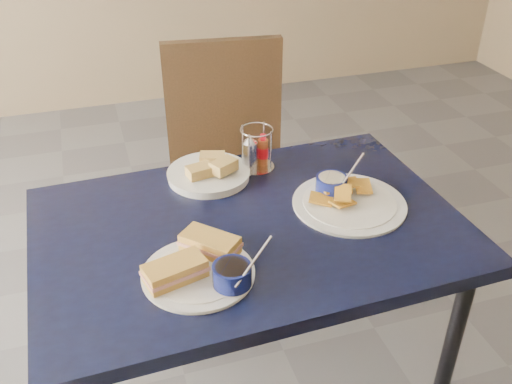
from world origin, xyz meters
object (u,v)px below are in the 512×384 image
object	(u,v)px
plantain_plate	(344,197)
condiment_caddy	(255,152)
sandwich_plate	(202,265)
chair_far	(226,152)
bread_basket	(210,173)
dining_table	(250,245)

from	to	relation	value
plantain_plate	condiment_caddy	distance (m)	0.32
sandwich_plate	chair_far	bearing A→B (deg)	72.26
plantain_plate	condiment_caddy	world-z (taller)	condiment_caddy
sandwich_plate	bread_basket	xyz separation A→B (m)	(0.12, 0.42, -0.01)
chair_far	bread_basket	xyz separation A→B (m)	(-0.17, -0.49, 0.21)
chair_far	bread_basket	bearing A→B (deg)	-109.52
sandwich_plate	plantain_plate	size ratio (longest dim) A/B	0.94
bread_basket	dining_table	bearing A→B (deg)	-80.01
dining_table	chair_far	world-z (taller)	chair_far
sandwich_plate	plantain_plate	xyz separation A→B (m)	(0.45, 0.18, -0.01)
bread_basket	condiment_caddy	xyz separation A→B (m)	(0.15, 0.02, 0.04)
bread_basket	condiment_caddy	world-z (taller)	condiment_caddy
condiment_caddy	bread_basket	bearing A→B (deg)	-173.04
sandwich_plate	condiment_caddy	world-z (taller)	condiment_caddy
plantain_plate	condiment_caddy	size ratio (longest dim) A/B	2.33
plantain_plate	condiment_caddy	bearing A→B (deg)	124.93
chair_far	plantain_plate	size ratio (longest dim) A/B	3.08
bread_basket	condiment_caddy	distance (m)	0.15
dining_table	bread_basket	distance (m)	0.28
dining_table	plantain_plate	world-z (taller)	plantain_plate
dining_table	plantain_plate	xyz separation A→B (m)	(0.28, 0.02, 0.09)
chair_far	bread_basket	world-z (taller)	chair_far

